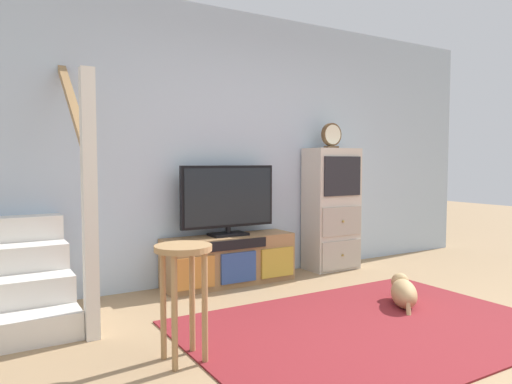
{
  "coord_description": "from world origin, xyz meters",
  "views": [
    {
      "loc": [
        -2.38,
        -1.81,
        1.19
      ],
      "look_at": [
        -0.19,
        1.87,
        0.91
      ],
      "focal_mm": 32.97,
      "sensor_mm": 36.0,
      "label": 1
    }
  ],
  "objects_px": {
    "media_console": "(230,260)",
    "desk_clock": "(331,136)",
    "side_cabinet": "(332,209)",
    "television": "(228,199)",
    "bar_stool_near": "(183,275)",
    "dog": "(403,292)"
  },
  "relations": [
    {
      "from": "television",
      "to": "desk_clock",
      "type": "relative_size",
      "value": 3.58
    },
    {
      "from": "television",
      "to": "desk_clock",
      "type": "xyz_separation_m",
      "value": [
        1.25,
        -0.03,
        0.64
      ]
    },
    {
      "from": "side_cabinet",
      "to": "dog",
      "type": "height_order",
      "value": "side_cabinet"
    },
    {
      "from": "side_cabinet",
      "to": "bar_stool_near",
      "type": "bearing_deg",
      "value": -148.18
    },
    {
      "from": "side_cabinet",
      "to": "desk_clock",
      "type": "xyz_separation_m",
      "value": [
        -0.03,
        -0.02,
        0.81
      ]
    },
    {
      "from": "side_cabinet",
      "to": "desk_clock",
      "type": "relative_size",
      "value": 4.9
    },
    {
      "from": "bar_stool_near",
      "to": "dog",
      "type": "height_order",
      "value": "bar_stool_near"
    },
    {
      "from": "television",
      "to": "desk_clock",
      "type": "height_order",
      "value": "desk_clock"
    },
    {
      "from": "dog",
      "to": "desk_clock",
      "type": "bearing_deg",
      "value": 75.75
    },
    {
      "from": "side_cabinet",
      "to": "media_console",
      "type": "bearing_deg",
      "value": -179.54
    },
    {
      "from": "side_cabinet",
      "to": "bar_stool_near",
      "type": "xyz_separation_m",
      "value": [
        -2.33,
        -1.45,
        -0.15
      ]
    },
    {
      "from": "media_console",
      "to": "desk_clock",
      "type": "height_order",
      "value": "desk_clock"
    },
    {
      "from": "television",
      "to": "dog",
      "type": "distance_m",
      "value": 1.8
    },
    {
      "from": "desk_clock",
      "to": "media_console",
      "type": "bearing_deg",
      "value": 179.78
    },
    {
      "from": "television",
      "to": "bar_stool_near",
      "type": "bearing_deg",
      "value": -125.78
    },
    {
      "from": "desk_clock",
      "to": "bar_stool_near",
      "type": "relative_size",
      "value": 0.39
    },
    {
      "from": "television",
      "to": "dog",
      "type": "height_order",
      "value": "television"
    },
    {
      "from": "media_console",
      "to": "bar_stool_near",
      "type": "xyz_separation_m",
      "value": [
        -1.05,
        -1.44,
        0.28
      ]
    },
    {
      "from": "desk_clock",
      "to": "dog",
      "type": "xyz_separation_m",
      "value": [
        -0.34,
        -1.34,
        -1.36
      ]
    },
    {
      "from": "television",
      "to": "media_console",
      "type": "bearing_deg",
      "value": -90.0
    },
    {
      "from": "bar_stool_near",
      "to": "dog",
      "type": "relative_size",
      "value": 1.48
    },
    {
      "from": "media_console",
      "to": "side_cabinet",
      "type": "xyz_separation_m",
      "value": [
        1.28,
        0.01,
        0.43
      ]
    }
  ]
}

